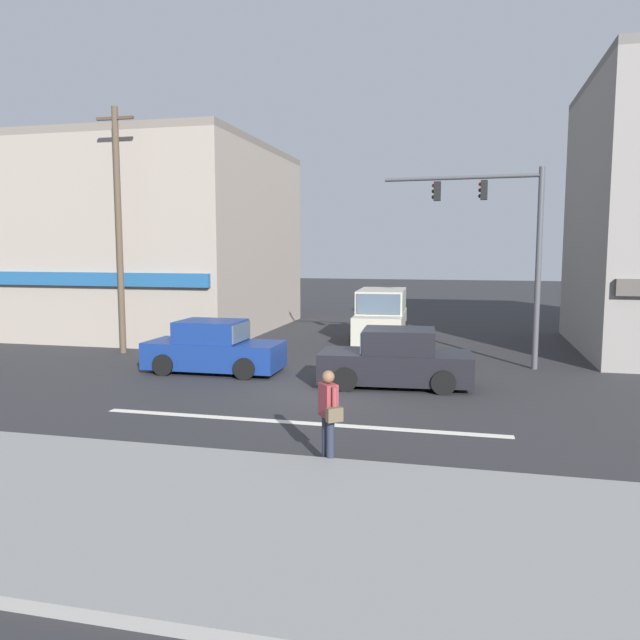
{
  "coord_description": "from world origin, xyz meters",
  "views": [
    {
      "loc": [
        3.55,
        -16.15,
        3.75
      ],
      "look_at": [
        -0.82,
        2.0,
        1.6
      ],
      "focal_mm": 35.0,
      "sensor_mm": 36.0,
      "label": 1
    }
  ],
  "objects_px": {
    "sedan_approaching_near": "(214,349)",
    "pedestrian_foreground_with_bag": "(329,412)",
    "van_crossing_rightbound": "(381,317)",
    "sedan_crossing_center": "(396,360)",
    "traffic_light_mast": "(506,235)",
    "utility_pole_near_left": "(119,228)"
  },
  "relations": [
    {
      "from": "traffic_light_mast",
      "to": "van_crossing_rightbound",
      "type": "distance_m",
      "value": 7.03
    },
    {
      "from": "van_crossing_rightbound",
      "to": "sedan_crossing_center",
      "type": "distance_m",
      "value": 8.05
    },
    {
      "from": "utility_pole_near_left",
      "to": "sedan_crossing_center",
      "type": "height_order",
      "value": "utility_pole_near_left"
    },
    {
      "from": "sedan_approaching_near",
      "to": "traffic_light_mast",
      "type": "bearing_deg",
      "value": 18.41
    },
    {
      "from": "sedan_crossing_center",
      "to": "sedan_approaching_near",
      "type": "height_order",
      "value": "same"
    },
    {
      "from": "utility_pole_near_left",
      "to": "pedestrian_foreground_with_bag",
      "type": "height_order",
      "value": "utility_pole_near_left"
    },
    {
      "from": "utility_pole_near_left",
      "to": "van_crossing_rightbound",
      "type": "bearing_deg",
      "value": 28.65
    },
    {
      "from": "traffic_light_mast",
      "to": "sedan_crossing_center",
      "type": "xyz_separation_m",
      "value": [
        -2.96,
        -3.5,
        -3.46
      ]
    },
    {
      "from": "utility_pole_near_left",
      "to": "traffic_light_mast",
      "type": "height_order",
      "value": "utility_pole_near_left"
    },
    {
      "from": "utility_pole_near_left",
      "to": "sedan_crossing_center",
      "type": "xyz_separation_m",
      "value": [
        10.2,
        -3.15,
        -3.75
      ]
    },
    {
      "from": "traffic_light_mast",
      "to": "van_crossing_rightbound",
      "type": "height_order",
      "value": "traffic_light_mast"
    },
    {
      "from": "sedan_approaching_near",
      "to": "pedestrian_foreground_with_bag",
      "type": "height_order",
      "value": "pedestrian_foreground_with_bag"
    },
    {
      "from": "sedan_crossing_center",
      "to": "pedestrian_foreground_with_bag",
      "type": "bearing_deg",
      "value": -93.54
    },
    {
      "from": "van_crossing_rightbound",
      "to": "sedan_crossing_center",
      "type": "xyz_separation_m",
      "value": [
        1.51,
        -7.9,
        -0.29
      ]
    },
    {
      "from": "traffic_light_mast",
      "to": "van_crossing_rightbound",
      "type": "relative_size",
      "value": 1.32
    },
    {
      "from": "sedan_approaching_near",
      "to": "van_crossing_rightbound",
      "type": "bearing_deg",
      "value": 60.54
    },
    {
      "from": "sedan_crossing_center",
      "to": "pedestrian_foreground_with_bag",
      "type": "relative_size",
      "value": 2.53
    },
    {
      "from": "van_crossing_rightbound",
      "to": "sedan_crossing_center",
      "type": "relative_size",
      "value": 1.11
    },
    {
      "from": "sedan_approaching_near",
      "to": "pedestrian_foreground_with_bag",
      "type": "xyz_separation_m",
      "value": [
        5.2,
        -7.19,
        0.24
      ]
    },
    {
      "from": "van_crossing_rightbound",
      "to": "pedestrian_foreground_with_bag",
      "type": "bearing_deg",
      "value": -85.61
    },
    {
      "from": "sedan_approaching_near",
      "to": "utility_pole_near_left",
      "type": "bearing_deg",
      "value": 151.34
    },
    {
      "from": "traffic_light_mast",
      "to": "utility_pole_near_left",
      "type": "bearing_deg",
      "value": -178.5
    }
  ]
}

